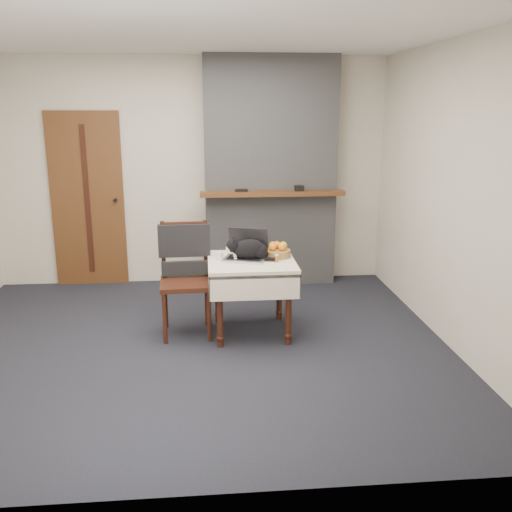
{
  "coord_description": "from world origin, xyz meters",
  "views": [
    {
      "loc": [
        0.13,
        -4.67,
        2.05
      ],
      "look_at": [
        0.59,
        0.22,
        0.75
      ],
      "focal_mm": 40.0,
      "sensor_mm": 36.0,
      "label": 1
    }
  ],
  "objects_px": {
    "cream_jar": "(220,256)",
    "cat": "(250,250)",
    "door": "(88,200)",
    "side_table": "(251,272)",
    "laptop": "(246,251)",
    "fruit_basket": "(278,251)",
    "pill_bottle": "(277,258)",
    "chair": "(185,262)"
  },
  "relations": [
    {
      "from": "cream_jar",
      "to": "cat",
      "type": "bearing_deg",
      "value": -6.07
    },
    {
      "from": "door",
      "to": "side_table",
      "type": "distance_m",
      "value": 2.47
    },
    {
      "from": "laptop",
      "to": "fruit_basket",
      "type": "xyz_separation_m",
      "value": [
        0.29,
        0.04,
        -0.01
      ]
    },
    {
      "from": "side_table",
      "to": "cat",
      "type": "relative_size",
      "value": 1.72
    },
    {
      "from": "door",
      "to": "laptop",
      "type": "relative_size",
      "value": 4.5
    },
    {
      "from": "side_table",
      "to": "cat",
      "type": "distance_m",
      "value": 0.21
    },
    {
      "from": "pill_bottle",
      "to": "chair",
      "type": "bearing_deg",
      "value": 165.27
    },
    {
      "from": "side_table",
      "to": "pill_bottle",
      "type": "xyz_separation_m",
      "value": [
        0.22,
        -0.09,
        0.15
      ]
    },
    {
      "from": "laptop",
      "to": "cat",
      "type": "relative_size",
      "value": 0.98
    },
    {
      "from": "pill_bottle",
      "to": "door",
      "type": "bearing_deg",
      "value": 137.65
    },
    {
      "from": "cat",
      "to": "cream_jar",
      "type": "height_order",
      "value": "cat"
    },
    {
      "from": "door",
      "to": "fruit_basket",
      "type": "distance_m",
      "value": 2.58
    },
    {
      "from": "side_table",
      "to": "laptop",
      "type": "xyz_separation_m",
      "value": [
        -0.04,
        0.05,
        0.18
      ]
    },
    {
      "from": "door",
      "to": "chair",
      "type": "bearing_deg",
      "value": -53.98
    },
    {
      "from": "cream_jar",
      "to": "pill_bottle",
      "type": "height_order",
      "value": "pill_bottle"
    },
    {
      "from": "pill_bottle",
      "to": "chair",
      "type": "height_order",
      "value": "chair"
    },
    {
      "from": "laptop",
      "to": "chair",
      "type": "relative_size",
      "value": 0.43
    },
    {
      "from": "pill_bottle",
      "to": "cream_jar",
      "type": "bearing_deg",
      "value": 166.59
    },
    {
      "from": "side_table",
      "to": "fruit_basket",
      "type": "bearing_deg",
      "value": 20.33
    },
    {
      "from": "cream_jar",
      "to": "chair",
      "type": "distance_m",
      "value": 0.34
    },
    {
      "from": "laptop",
      "to": "cat",
      "type": "distance_m",
      "value": 0.07
    },
    {
      "from": "laptop",
      "to": "pill_bottle",
      "type": "bearing_deg",
      "value": -11.26
    },
    {
      "from": "cat",
      "to": "pill_bottle",
      "type": "xyz_separation_m",
      "value": [
        0.23,
        -0.09,
        -0.06
      ]
    },
    {
      "from": "fruit_basket",
      "to": "chair",
      "type": "bearing_deg",
      "value": 177.84
    },
    {
      "from": "side_table",
      "to": "pill_bottle",
      "type": "distance_m",
      "value": 0.28
    },
    {
      "from": "cream_jar",
      "to": "chair",
      "type": "bearing_deg",
      "value": 163.22
    },
    {
      "from": "door",
      "to": "fruit_basket",
      "type": "bearing_deg",
      "value": -38.85
    },
    {
      "from": "cream_jar",
      "to": "pill_bottle",
      "type": "bearing_deg",
      "value": -13.41
    },
    {
      "from": "cream_jar",
      "to": "chair",
      "type": "height_order",
      "value": "chair"
    },
    {
      "from": "pill_bottle",
      "to": "fruit_basket",
      "type": "xyz_separation_m",
      "value": [
        0.03,
        0.18,
        0.02
      ]
    },
    {
      "from": "cream_jar",
      "to": "pill_bottle",
      "type": "xyz_separation_m",
      "value": [
        0.5,
        -0.12,
        0.0
      ]
    },
    {
      "from": "laptop",
      "to": "cream_jar",
      "type": "relative_size",
      "value": 6.61
    },
    {
      "from": "door",
      "to": "cream_jar",
      "type": "height_order",
      "value": "door"
    },
    {
      "from": "side_table",
      "to": "chair",
      "type": "bearing_deg",
      "value": 168.23
    },
    {
      "from": "cat",
      "to": "chair",
      "type": "height_order",
      "value": "chair"
    },
    {
      "from": "door",
      "to": "chair",
      "type": "distance_m",
      "value": 1.98
    },
    {
      "from": "door",
      "to": "fruit_basket",
      "type": "xyz_separation_m",
      "value": [
        2.0,
        -1.61,
        -0.25
      ]
    },
    {
      "from": "cat",
      "to": "cream_jar",
      "type": "bearing_deg",
      "value": 171.56
    },
    {
      "from": "laptop",
      "to": "pill_bottle",
      "type": "height_order",
      "value": "laptop"
    },
    {
      "from": "side_table",
      "to": "chair",
      "type": "relative_size",
      "value": 0.76
    },
    {
      "from": "side_table",
      "to": "fruit_basket",
      "type": "height_order",
      "value": "fruit_basket"
    },
    {
      "from": "cream_jar",
      "to": "chair",
      "type": "relative_size",
      "value": 0.07
    }
  ]
}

